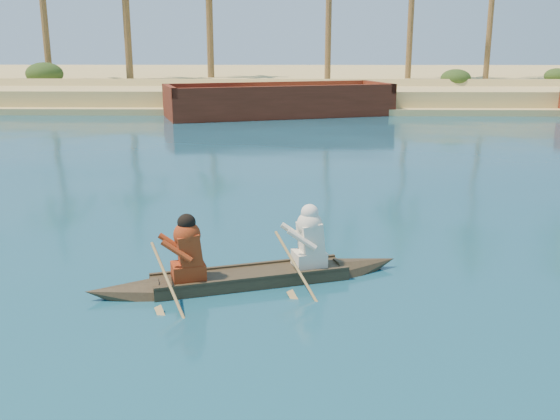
# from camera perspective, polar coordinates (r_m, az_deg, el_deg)

# --- Properties ---
(sandy_embankment) EXTENTS (150.00, 51.00, 1.50)m
(sandy_embankment) POSITION_cam_1_polar(r_m,az_deg,el_deg) (61.66, -7.09, 11.57)
(sandy_embankment) COLOR #CEB874
(sandy_embankment) RESTS_ON ground
(shrub_cluster) EXTENTS (100.00, 6.00, 2.40)m
(shrub_cluster) POSITION_cam_1_polar(r_m,az_deg,el_deg) (46.46, -9.82, 11.25)
(shrub_cluster) COLOR #203312
(shrub_cluster) RESTS_ON ground
(canoe) EXTENTS (5.45, 2.41, 1.51)m
(canoe) POSITION_cam_1_polar(r_m,az_deg,el_deg) (10.73, -2.71, -5.23)
(canoe) COLOR #3A311F
(canoe) RESTS_ON ground
(barge_mid) EXTENTS (13.45, 8.01, 2.13)m
(barge_mid) POSITION_cam_1_polar(r_m,az_deg,el_deg) (36.38, -0.10, 9.79)
(barge_mid) COLOR maroon
(barge_mid) RESTS_ON ground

